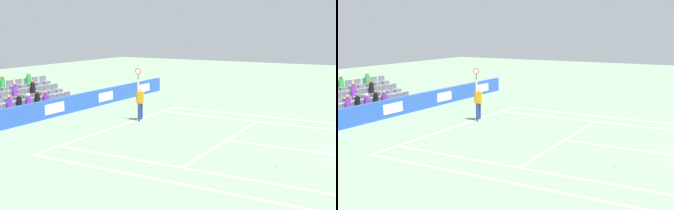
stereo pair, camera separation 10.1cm
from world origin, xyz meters
The scene contains 12 objects.
line_baseline centered at (0.00, -11.89, 0.00)m, with size 10.97×0.10×0.01m, color white.
line_service centered at (0.00, -6.40, 0.00)m, with size 8.23×0.10×0.01m, color white.
line_centre_service centered at (0.00, -3.20, 0.00)m, with size 0.10×6.40×0.01m, color white.
line_singles_sideline_left centered at (4.12, -5.95, 0.00)m, with size 0.10×11.89×0.01m, color white.
line_singles_sideline_right centered at (-4.12, -5.95, 0.00)m, with size 0.10×11.89×0.01m, color white.
line_doubles_sideline_left centered at (5.49, -5.95, 0.00)m, with size 0.10×11.89×0.01m, color white.
line_doubles_sideline_right centered at (-5.49, -5.95, 0.00)m, with size 0.10×11.89×0.01m, color white.
line_centre_mark centered at (0.00, -11.79, 0.00)m, with size 0.10×0.20×0.01m, color white.
sponsor_barrier centered at (0.00, -16.13, 0.48)m, with size 22.00×0.22×0.96m.
tennis_player centered at (-1.42, -11.62, 0.99)m, with size 0.53×0.39×2.85m.
stadium_stand centered at (0.03, -18.44, 0.56)m, with size 5.58×2.85×2.15m.
loose_tennis_ball centered at (2.41, -3.64, 0.03)m, with size 0.07×0.07×0.07m, color #D1E533.
Camera 2 is at (16.36, -0.01, 4.66)m, focal length 45.83 mm.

